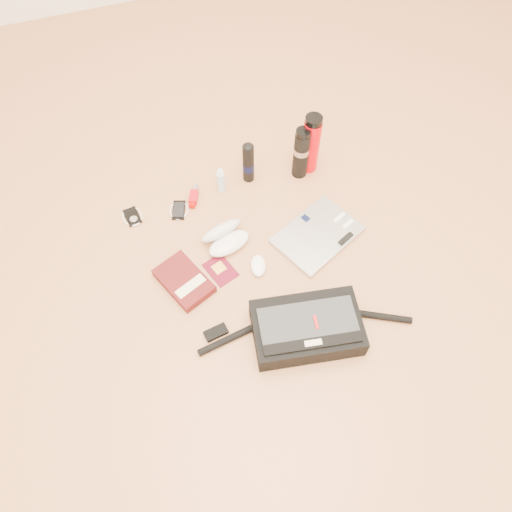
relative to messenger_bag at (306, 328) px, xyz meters
name	(u,v)px	position (x,y,z in m)	size (l,w,h in m)	color
ground	(269,275)	(-0.04, 0.28, -0.05)	(4.00, 4.00, 0.00)	#BB7B4E
messenger_bag	(306,328)	(0.00, 0.00, 0.00)	(0.79, 0.30, 0.11)	black
laptop	(318,235)	(0.21, 0.38, -0.04)	(0.41, 0.36, 0.03)	#ADADAF
book	(184,281)	(-0.37, 0.35, -0.03)	(0.22, 0.26, 0.04)	#480E10
passport	(220,270)	(-0.22, 0.36, -0.05)	(0.13, 0.15, 0.01)	#53081A
mouse	(258,266)	(-0.07, 0.32, -0.03)	(0.08, 0.11, 0.03)	white
sunglasses_case	(225,237)	(-0.16, 0.48, -0.01)	(0.22, 0.20, 0.11)	white
ipod	(132,216)	(-0.50, 0.73, -0.04)	(0.09, 0.10, 0.01)	black
phone	(179,210)	(-0.30, 0.70, -0.05)	(0.10, 0.11, 0.01)	black
inhaler	(194,196)	(-0.22, 0.74, -0.03)	(0.07, 0.12, 0.03)	#A60C15
spray_bottle	(221,181)	(-0.09, 0.75, 0.01)	(0.04, 0.04, 0.13)	#AAD2ED
aerosol_can	(248,162)	(0.04, 0.77, 0.05)	(0.06, 0.06, 0.21)	black
thermos_black	(301,153)	(0.26, 0.73, 0.08)	(0.08, 0.08, 0.26)	black
thermos_red	(311,144)	(0.31, 0.75, 0.10)	(0.09, 0.09, 0.29)	#D10009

